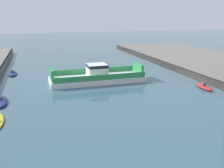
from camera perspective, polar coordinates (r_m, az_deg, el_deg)
The scene contains 4 objects.
chain_ferry at distance 53.13m, azimuth -3.35°, elevation 1.70°, with size 19.50×7.31×3.70m.
moored_boat_near_left at distance 51.49m, azimuth 19.77°, elevation -0.57°, with size 2.23×5.39×1.05m.
moored_boat_mid_left at distance 64.05m, azimuth -21.28°, elevation 2.20°, with size 2.11×5.55×0.97m.
moored_boat_far_right at distance 44.07m, azimuth -23.60°, elevation -3.52°, with size 2.53×6.40×1.05m.
Camera 1 is at (-12.17, -10.99, 13.38)m, focal length 41.04 mm.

